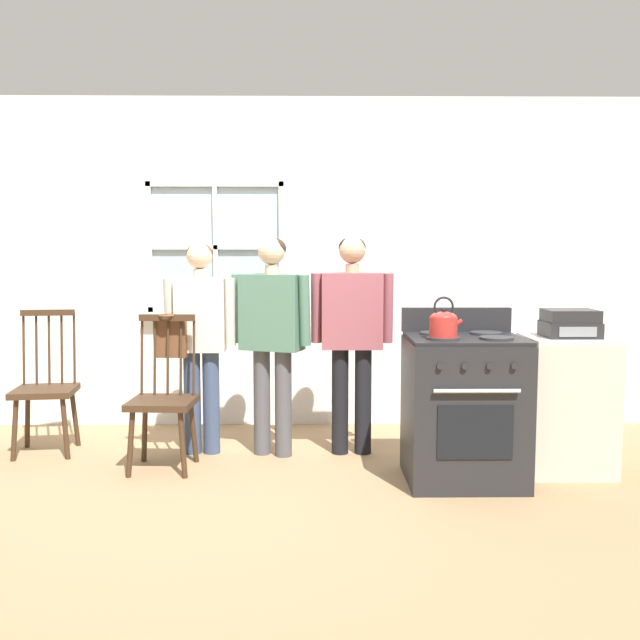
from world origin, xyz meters
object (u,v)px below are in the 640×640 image
(side_counter, at_px, (566,404))
(potted_plant, at_px, (198,303))
(chair_near_wall, at_px, (45,390))
(person_adult_right, at_px, (352,324))
(chair_by_window, at_px, (163,401))
(kettle, at_px, (444,323))
(handbag, at_px, (171,338))
(person_elderly_left, at_px, (201,330))
(stereo, at_px, (570,324))
(stove, at_px, (464,407))
(person_teen_center, at_px, (272,325))

(side_counter, bearing_deg, potted_plant, 155.02)
(chair_near_wall, bearing_deg, person_adult_right, -7.84)
(chair_by_window, height_order, kettle, kettle)
(chair_near_wall, bearing_deg, chair_by_window, -29.52)
(kettle, xyz_separation_m, handbag, (-1.78, 0.63, -0.17))
(chair_near_wall, bearing_deg, person_elderly_left, -8.15)
(person_adult_right, bearing_deg, chair_near_wall, 179.57)
(person_elderly_left, xyz_separation_m, potted_plant, (-0.14, 0.78, 0.13))
(handbag, relative_size, stereo, 0.90)
(handbag, bearing_deg, stereo, -7.08)
(potted_plant, bearing_deg, stereo, -25.36)
(chair_near_wall, distance_m, kettle, 2.89)
(person_elderly_left, distance_m, person_adult_right, 1.08)
(stove, height_order, handbag, stove)
(chair_near_wall, xyz_separation_m, stove, (2.89, -0.66, 0.01))
(person_elderly_left, xyz_separation_m, kettle, (1.59, -0.76, 0.13))
(stove, distance_m, potted_plant, 2.43)
(person_teen_center, bearing_deg, stereo, 7.89)
(person_teen_center, xyz_separation_m, kettle, (1.08, -0.71, 0.09))
(stove, distance_m, kettle, 0.59)
(person_elderly_left, height_order, side_counter, person_elderly_left)
(chair_near_wall, bearing_deg, potted_plant, 30.65)
(potted_plant, relative_size, handbag, 0.88)
(person_adult_right, bearing_deg, handbag, -174.12)
(person_elderly_left, height_order, person_adult_right, person_adult_right)
(stove, height_order, kettle, kettle)
(potted_plant, height_order, stereo, potted_plant)
(stove, xyz_separation_m, stereo, (0.72, 0.17, 0.51))
(kettle, height_order, handbag, kettle)
(person_teen_center, relative_size, stove, 1.43)
(stove, bearing_deg, handbag, 165.54)
(stove, xyz_separation_m, potted_plant, (-1.90, 1.41, 0.56))
(potted_plant, distance_m, side_counter, 2.95)
(kettle, relative_size, potted_plant, 0.91)
(person_elderly_left, height_order, stove, person_elderly_left)
(person_teen_center, bearing_deg, chair_by_window, -136.81)
(stove, bearing_deg, stereo, 13.29)
(chair_by_window, height_order, person_adult_right, person_adult_right)
(chair_near_wall, height_order, person_adult_right, person_adult_right)
(kettle, bearing_deg, potted_plant, 138.38)
(kettle, xyz_separation_m, side_counter, (0.88, 0.32, -0.57))
(chair_by_window, height_order, side_counter, chair_by_window)
(stove, relative_size, handbag, 3.53)
(kettle, bearing_deg, side_counter, 20.07)
(person_teen_center, height_order, side_counter, person_teen_center)
(chair_by_window, distance_m, kettle, 1.92)
(chair_near_wall, distance_m, side_counter, 3.64)
(chair_near_wall, bearing_deg, handbag, -16.26)
(stereo, bearing_deg, stove, -166.71)
(side_counter, relative_size, stereo, 2.65)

